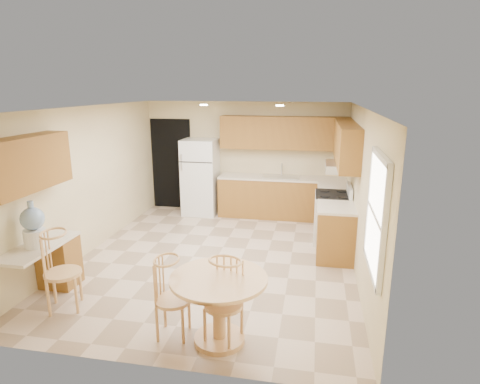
% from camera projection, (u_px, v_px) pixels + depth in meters
% --- Properties ---
extents(floor, '(5.50, 5.50, 0.00)m').
position_uv_depth(floor, '(216.00, 258.00, 6.76)').
color(floor, '#C7AB90').
rests_on(floor, ground).
extents(ceiling, '(4.50, 5.50, 0.02)m').
position_uv_depth(ceiling, '(214.00, 107.00, 6.13)').
color(ceiling, white).
rests_on(ceiling, wall_back).
extents(wall_back, '(4.50, 0.02, 2.50)m').
position_uv_depth(wall_back, '(245.00, 158.00, 9.06)').
color(wall_back, beige).
rests_on(wall_back, floor).
extents(wall_front, '(4.50, 0.02, 2.50)m').
position_uv_depth(wall_front, '(145.00, 255.00, 3.83)').
color(wall_front, beige).
rests_on(wall_front, floor).
extents(wall_left, '(0.02, 5.50, 2.50)m').
position_uv_depth(wall_left, '(88.00, 181.00, 6.85)').
color(wall_left, beige).
rests_on(wall_left, floor).
extents(wall_right, '(0.02, 5.50, 2.50)m').
position_uv_depth(wall_right, '(360.00, 193.00, 6.04)').
color(wall_right, beige).
rests_on(wall_right, floor).
extents(doorway, '(0.90, 0.02, 2.10)m').
position_uv_depth(doorway, '(172.00, 164.00, 9.41)').
color(doorway, black).
rests_on(doorway, floor).
extents(base_cab_back, '(2.75, 0.60, 0.87)m').
position_uv_depth(base_cab_back, '(282.00, 198.00, 8.82)').
color(base_cab_back, '#966426').
rests_on(base_cab_back, floor).
extents(counter_back, '(2.75, 0.63, 0.04)m').
position_uv_depth(counter_back, '(282.00, 178.00, 8.71)').
color(counter_back, beige).
rests_on(counter_back, base_cab_back).
extents(base_cab_right_a, '(0.60, 0.59, 0.87)m').
position_uv_depth(base_cab_right_a, '(332.00, 208.00, 8.07)').
color(base_cab_right_a, '#966426').
rests_on(base_cab_right_a, floor).
extents(counter_right_a, '(0.63, 0.59, 0.04)m').
position_uv_depth(counter_right_a, '(334.00, 187.00, 7.95)').
color(counter_right_a, beige).
rests_on(counter_right_a, base_cab_right_a).
extents(base_cab_right_b, '(0.60, 0.80, 0.87)m').
position_uv_depth(base_cab_right_b, '(335.00, 234.00, 6.68)').
color(base_cab_right_b, '#966426').
rests_on(base_cab_right_b, floor).
extents(counter_right_b, '(0.63, 0.80, 0.04)m').
position_uv_depth(counter_right_b, '(337.00, 208.00, 6.57)').
color(counter_right_b, beige).
rests_on(counter_right_b, base_cab_right_b).
extents(upper_cab_back, '(2.75, 0.33, 0.70)m').
position_uv_depth(upper_cab_back, '(284.00, 133.00, 8.59)').
color(upper_cab_back, '#966426').
rests_on(upper_cab_back, wall_back).
extents(upper_cab_right, '(0.33, 2.42, 0.70)m').
position_uv_depth(upper_cab_right, '(346.00, 143.00, 7.07)').
color(upper_cab_right, '#966426').
rests_on(upper_cab_right, wall_right).
extents(upper_cab_left, '(0.33, 1.40, 0.70)m').
position_uv_depth(upper_cab_left, '(27.00, 164.00, 5.15)').
color(upper_cab_left, '#966426').
rests_on(upper_cab_left, wall_left).
extents(sink, '(0.78, 0.44, 0.01)m').
position_uv_depth(sink, '(281.00, 177.00, 8.71)').
color(sink, silver).
rests_on(sink, counter_back).
extents(range_hood, '(0.50, 0.76, 0.14)m').
position_uv_depth(range_hood, '(340.00, 167.00, 7.17)').
color(range_hood, silver).
rests_on(range_hood, upper_cab_right).
extents(desk_pedestal, '(0.48, 0.42, 0.72)m').
position_uv_depth(desk_pedestal, '(59.00, 262.00, 5.78)').
color(desk_pedestal, '#966426').
rests_on(desk_pedestal, floor).
extents(desk_top, '(0.50, 1.20, 0.04)m').
position_uv_depth(desk_top, '(38.00, 247.00, 5.32)').
color(desk_top, beige).
rests_on(desk_top, desk_pedestal).
extents(window, '(0.06, 1.12, 1.30)m').
position_uv_depth(window, '(377.00, 215.00, 4.22)').
color(window, white).
rests_on(window, wall_right).
extents(can_light_a, '(0.14, 0.14, 0.02)m').
position_uv_depth(can_light_a, '(204.00, 105.00, 7.36)').
color(can_light_a, white).
rests_on(can_light_a, ceiling).
extents(can_light_b, '(0.14, 0.14, 0.02)m').
position_uv_depth(can_light_b, '(280.00, 106.00, 7.11)').
color(can_light_b, white).
rests_on(can_light_b, ceiling).
extents(refrigerator, '(0.75, 0.73, 1.69)m').
position_uv_depth(refrigerator, '(201.00, 177.00, 9.00)').
color(refrigerator, white).
rests_on(refrigerator, floor).
extents(stove, '(0.65, 0.76, 1.09)m').
position_uv_depth(stove, '(332.00, 217.00, 7.42)').
color(stove, white).
rests_on(stove, floor).
extents(dining_table, '(1.08, 1.08, 0.80)m').
position_uv_depth(dining_table, '(219.00, 300.00, 4.44)').
color(dining_table, '#E2AE71').
rests_on(dining_table, floor).
extents(chair_table_a, '(0.42, 0.54, 0.94)m').
position_uv_depth(chair_table_a, '(169.00, 294.00, 4.46)').
color(chair_table_a, '#E2AE71').
rests_on(chair_table_a, floor).
extents(chair_table_b, '(0.43, 0.46, 0.97)m').
position_uv_depth(chair_table_b, '(221.00, 299.00, 4.32)').
color(chair_table_b, '#E2AE71').
rests_on(chair_table_b, floor).
extents(chair_desk, '(0.46, 0.59, 1.04)m').
position_uv_depth(chair_desk, '(57.00, 266.00, 5.00)').
color(chair_desk, '#E2AE71').
rests_on(chair_desk, floor).
extents(water_crock, '(0.30, 0.30, 0.62)m').
position_uv_depth(water_crock, '(33.00, 226.00, 5.20)').
color(water_crock, white).
rests_on(water_crock, desk_top).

